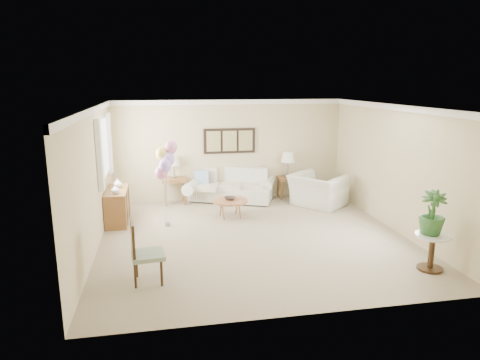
{
  "coord_description": "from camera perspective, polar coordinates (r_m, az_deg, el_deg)",
  "views": [
    {
      "loc": [
        -1.76,
        -7.92,
        3.05
      ],
      "look_at": [
        -0.17,
        0.6,
        1.05
      ],
      "focal_mm": 32.0,
      "sensor_mm": 36.0,
      "label": 1
    }
  ],
  "objects": [
    {
      "name": "lamp_left",
      "position": [
        10.91,
        -8.83,
        2.42
      ],
      "size": [
        0.3,
        0.3,
        0.54
      ],
      "color": "gray",
      "rests_on": "end_table_left"
    },
    {
      "name": "room_shell",
      "position": [
        8.31,
        1.03,
        3.12
      ],
      "size": [
        6.04,
        6.04,
        2.6
      ],
      "color": "beige",
      "rests_on": "ground"
    },
    {
      "name": "decor_bowl",
      "position": [
        9.79,
        -1.36,
        -2.46
      ],
      "size": [
        0.34,
        0.34,
        0.06
      ],
      "primitive_type": "imported",
      "rotation": [
        0.0,
        0.0,
        -0.42
      ],
      "color": "#2F2521",
      "rests_on": "coffee_table"
    },
    {
      "name": "accent_chair",
      "position": [
        6.82,
        -12.82,
        -9.15
      ],
      "size": [
        0.54,
        0.54,
        1.0
      ],
      "color": "gray",
      "rests_on": "ground"
    },
    {
      "name": "potted_plant",
      "position": [
        7.6,
        24.27,
        -4.01
      ],
      "size": [
        0.53,
        0.53,
        0.73
      ],
      "primitive_type": "imported",
      "rotation": [
        0.0,
        0.0,
        -0.39
      ],
      "color": "#204C27",
      "rests_on": "side_table"
    },
    {
      "name": "side_table",
      "position": [
        7.76,
        24.27,
        -7.69
      ],
      "size": [
        0.57,
        0.57,
        0.61
      ],
      "color": "silver",
      "rests_on": "ground"
    },
    {
      "name": "vase_sage",
      "position": [
        9.89,
        -16.0,
        -0.41
      ],
      "size": [
        0.25,
        0.25,
        0.21
      ],
      "primitive_type": "imported",
      "rotation": [
        0.0,
        0.0,
        -0.32
      ],
      "color": "beige",
      "rests_on": "credenza"
    },
    {
      "name": "end_table_right",
      "position": [
        11.51,
        6.34,
        -0.0
      ],
      "size": [
        0.52,
        0.47,
        0.57
      ],
      "color": "brown",
      "rests_on": "ground"
    },
    {
      "name": "armchair",
      "position": [
        10.86,
        10.35,
        -1.36
      ],
      "size": [
        1.6,
        1.63,
        0.8
      ],
      "primitive_type": "imported",
      "rotation": [
        0.0,
        0.0,
        2.23
      ],
      "color": "white",
      "rests_on": "ground"
    },
    {
      "name": "end_table_left",
      "position": [
        11.01,
        -8.74,
        -0.23
      ],
      "size": [
        0.61,
        0.56,
        0.67
      ],
      "color": "brown",
      "rests_on": "ground"
    },
    {
      "name": "coffee_table",
      "position": [
        9.8,
        -1.33,
        -2.84
      ],
      "size": [
        0.81,
        0.81,
        0.41
      ],
      "color": "#A56646",
      "rests_on": "ground"
    },
    {
      "name": "wall_art_triptych",
      "position": [
        11.13,
        -1.4,
        5.24
      ],
      "size": [
        1.35,
        0.06,
        0.65
      ],
      "color": "black",
      "rests_on": "ground"
    },
    {
      "name": "lamp_right",
      "position": [
        11.4,
        6.42,
        2.96
      ],
      "size": [
        0.38,
        0.38,
        0.67
      ],
      "color": "gray",
      "rests_on": "end_table_right"
    },
    {
      "name": "ground_plane",
      "position": [
        8.67,
        1.83,
        -7.62
      ],
      "size": [
        6.0,
        6.0,
        0.0
      ],
      "primitive_type": "plane",
      "color": "tan"
    },
    {
      "name": "credenza",
      "position": [
        9.85,
        -16.03,
        -3.32
      ],
      "size": [
        0.46,
        1.2,
        0.74
      ],
      "color": "brown",
      "rests_on": "ground"
    },
    {
      "name": "balloon_cluster",
      "position": [
        9.06,
        -9.89,
        2.63
      ],
      "size": [
        0.49,
        0.44,
        1.86
      ],
      "color": "gray",
      "rests_on": "ground"
    },
    {
      "name": "vase_white",
      "position": [
        9.37,
        -16.28,
        -1.21
      ],
      "size": [
        0.23,
        0.23,
        0.19
      ],
      "primitive_type": "imported",
      "rotation": [
        0.0,
        0.0,
        0.3
      ],
      "color": "silver",
      "rests_on": "credenza"
    },
    {
      "name": "sofa",
      "position": [
        11.2,
        -1.23,
        -1.04
      ],
      "size": [
        2.61,
        1.61,
        0.85
      ],
      "color": "white",
      "rests_on": "ground"
    }
  ]
}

